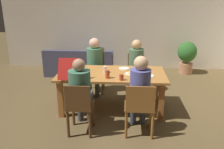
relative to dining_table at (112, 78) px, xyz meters
The scene contains 21 objects.
ground_plane 0.62m from the dining_table, ahead, with size 20.00×20.00×0.00m, color brown.
back_wall 2.96m from the dining_table, 90.00° to the left, with size 6.87×0.12×2.64m, color beige.
dining_table is the anchor object (origin of this frame).
chair_0 1.03m from the dining_table, 114.72° to the left, with size 0.42×0.39×0.99m.
person_0 0.90m from the dining_table, 118.67° to the left, with size 0.34×0.54×1.23m.
chair_1 1.03m from the dining_table, 115.08° to the right, with size 0.40×0.43×0.86m.
person_1 0.89m from the dining_table, 118.93° to the right, with size 0.33×0.55×1.21m.
chair_2 1.03m from the dining_table, 61.93° to the right, with size 0.45×0.40×0.86m.
person_2 0.92m from the dining_table, 58.04° to the right, with size 0.31×0.49×1.26m.
chair_3 1.08m from the dining_table, 63.35° to the left, with size 0.38×0.42×0.85m.
person_3 0.95m from the dining_table, 59.45° to the left, with size 0.32×0.55×1.20m.
pizza_box_0 0.73m from the dining_table, 162.61° to the right, with size 0.38×0.56×0.36m.
plate_0 0.37m from the dining_table, ahead, with size 0.21×0.21×0.03m.
plate_1 0.38m from the dining_table, 51.23° to the left, with size 0.21×0.21×0.01m.
plate_2 0.69m from the dining_table, 12.18° to the right, with size 0.21×0.21×0.03m.
drinking_glass_0 0.86m from the dining_table, 152.56° to the left, with size 0.08×0.08×0.12m, color silver.
drinking_glass_1 0.20m from the dining_table, behind, with size 0.07×0.07×0.12m, color beige.
drinking_glass_2 0.46m from the dining_table, 63.68° to the right, with size 0.07×0.07×0.10m, color #B7452F.
drinking_glass_3 0.35m from the dining_table, 99.95° to the right, with size 0.08×0.08×0.15m, color #B84A28.
couch 2.35m from the dining_table, 116.42° to the left, with size 1.84×0.80×0.73m.
potted_plant 3.06m from the dining_table, 50.27° to the left, with size 0.52×0.52×0.91m.
Camera 1 is at (0.27, -4.08, 2.06)m, focal length 37.14 mm.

